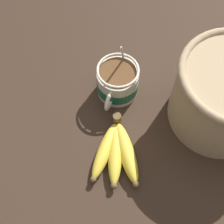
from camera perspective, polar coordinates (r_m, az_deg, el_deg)
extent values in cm
cube|color=#332319|center=(81.96, 0.34, 1.73)|extent=(118.90, 118.90, 3.87)
cylinder|color=beige|center=(78.26, 1.13, 5.45)|extent=(10.27, 10.27, 7.93)
cylinder|color=#195638|center=(78.92, 1.12, 5.13)|extent=(10.47, 10.47, 3.17)
torus|color=beige|center=(74.76, -0.39, 2.10)|extent=(5.25, 0.90, 5.25)
cylinder|color=brown|center=(74.92, 1.19, 7.18)|extent=(9.07, 9.07, 0.40)
torus|color=beige|center=(74.08, 1.20, 7.65)|extent=(10.27, 10.27, 0.60)
cylinder|color=#B2B2B7|center=(77.02, 2.24, 9.73)|extent=(5.26, 0.50, 13.98)
ellipsoid|color=#B2B2B7|center=(81.27, 1.52, 5.48)|extent=(3.00, 2.00, 0.80)
cylinder|color=brown|center=(74.65, 0.91, -1.21)|extent=(2.00, 2.00, 3.00)
ellipsoid|color=gold|center=(72.37, -1.31, -7.03)|extent=(14.50, 3.21, 3.16)
sphere|color=brown|center=(70.29, -3.45, -12.20)|extent=(1.42, 1.42, 1.42)
ellipsoid|color=gold|center=(72.05, 0.62, -7.57)|extent=(15.28, 7.51, 3.26)
sphere|color=brown|center=(69.74, 0.33, -13.33)|extent=(1.47, 1.47, 1.47)
ellipsoid|color=gold|center=(72.05, 2.66, -7.37)|extent=(14.49, 11.46, 3.56)
sphere|color=brown|center=(69.88, 4.38, -12.97)|extent=(1.60, 1.60, 1.60)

